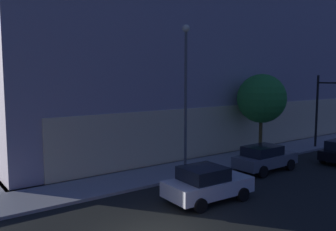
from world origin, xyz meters
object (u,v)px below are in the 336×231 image
car_white (207,183)px  car_grey (265,158)px  street_lamp_sidewalk (186,82)px  sidewalk_tree (262,99)px  modern_building (166,43)px

car_white → car_grey: 6.64m
street_lamp_sidewalk → sidewalk_tree: 7.78m
sidewalk_tree → car_grey: (-3.19, -2.92, -3.38)m
modern_building → street_lamp_sidewalk: (-8.19, -13.20, -3.74)m
street_lamp_sidewalk → car_grey: size_ratio=1.98×
car_white → car_grey: size_ratio=0.97×
modern_building → street_lamp_sidewalk: modern_building is taller
modern_building → car_white: 21.65m
sidewalk_tree → car_white: bearing=-154.0°
modern_building → sidewalk_tree: 13.49m
car_grey → street_lamp_sidewalk: bearing=153.4°
street_lamp_sidewalk → car_white: size_ratio=2.04×
modern_building → car_white: modern_building is taller
sidewalk_tree → car_white: 11.20m
modern_building → car_grey: bearing=-103.6°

